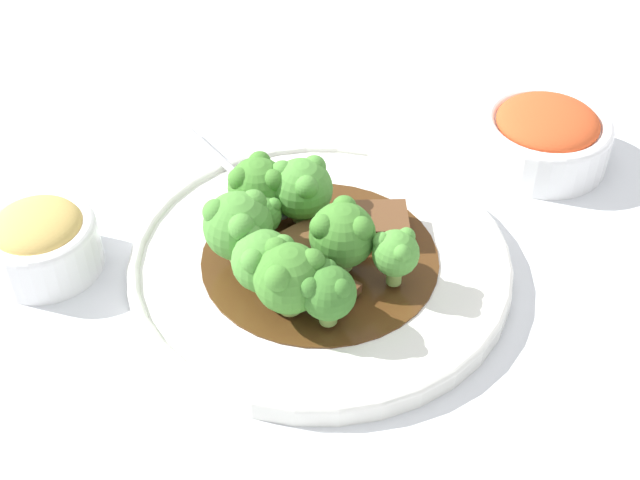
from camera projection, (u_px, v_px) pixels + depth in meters
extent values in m
plane|color=silver|center=(320.00, 271.00, 0.71)|extent=(4.00, 4.00, 0.00)
cylinder|color=white|center=(320.00, 265.00, 0.71)|extent=(0.30, 0.30, 0.01)
torus|color=white|center=(320.00, 259.00, 0.70)|extent=(0.30, 0.30, 0.01)
cylinder|color=#4C2D14|center=(320.00, 258.00, 0.70)|extent=(0.19, 0.19, 0.00)
cube|color=brown|center=(371.00, 222.00, 0.72)|extent=(0.06, 0.04, 0.01)
cube|color=#56331E|center=(319.00, 286.00, 0.67)|extent=(0.06, 0.05, 0.01)
cube|color=brown|center=(306.00, 242.00, 0.70)|extent=(0.08, 0.06, 0.01)
cylinder|color=#7FA84C|center=(262.00, 231.00, 0.71)|extent=(0.01, 0.01, 0.01)
sphere|color=#4C8E38|center=(261.00, 215.00, 0.70)|extent=(0.03, 0.03, 0.03)
sphere|color=#4C8E38|center=(273.00, 205.00, 0.70)|extent=(0.01, 0.01, 0.01)
sphere|color=#4C8E38|center=(253.00, 199.00, 0.70)|extent=(0.01, 0.01, 0.01)
sphere|color=#4C8E38|center=(254.00, 214.00, 0.69)|extent=(0.01, 0.01, 0.01)
cylinder|color=#8EB756|center=(302.00, 212.00, 0.73)|extent=(0.02, 0.02, 0.01)
sphere|color=#4C8E38|center=(302.00, 189.00, 0.71)|extent=(0.05, 0.05, 0.05)
sphere|color=#4C8E38|center=(315.00, 167.00, 0.71)|extent=(0.02, 0.02, 0.02)
sphere|color=#4C8E38|center=(282.00, 172.00, 0.71)|extent=(0.02, 0.02, 0.02)
sphere|color=#4C8E38|center=(306.00, 187.00, 0.69)|extent=(0.02, 0.02, 0.02)
cylinder|color=#8EB756|center=(342.00, 259.00, 0.68)|extent=(0.02, 0.02, 0.01)
sphere|color=#427F2D|center=(342.00, 235.00, 0.67)|extent=(0.05, 0.05, 0.05)
sphere|color=#427F2D|center=(344.00, 207.00, 0.67)|extent=(0.02, 0.02, 0.02)
sphere|color=#427F2D|center=(323.00, 227.00, 0.65)|extent=(0.02, 0.02, 0.02)
sphere|color=#427F2D|center=(361.00, 229.00, 0.65)|extent=(0.02, 0.02, 0.02)
cylinder|color=#8EB756|center=(290.00, 303.00, 0.65)|extent=(0.02, 0.02, 0.01)
sphere|color=#427F2D|center=(289.00, 278.00, 0.63)|extent=(0.05, 0.05, 0.05)
sphere|color=#427F2D|center=(276.00, 251.00, 0.64)|extent=(0.02, 0.02, 0.02)
sphere|color=#427F2D|center=(278.00, 278.00, 0.61)|extent=(0.02, 0.02, 0.02)
sphere|color=#427F2D|center=(312.00, 262.00, 0.63)|extent=(0.02, 0.02, 0.02)
cylinder|color=#7FA84C|center=(394.00, 274.00, 0.67)|extent=(0.01, 0.01, 0.02)
sphere|color=#4C8E38|center=(396.00, 253.00, 0.66)|extent=(0.04, 0.04, 0.04)
sphere|color=#4C8E38|center=(382.00, 241.00, 0.65)|extent=(0.01, 0.01, 0.01)
sphere|color=#4C8E38|center=(402.00, 253.00, 0.64)|extent=(0.01, 0.01, 0.01)
sphere|color=#4C8E38|center=(406.00, 236.00, 0.66)|extent=(0.01, 0.01, 0.01)
cylinder|color=#7FA84C|center=(325.00, 314.00, 0.64)|extent=(0.01, 0.01, 0.01)
sphere|color=#387028|center=(325.00, 293.00, 0.63)|extent=(0.04, 0.04, 0.04)
sphere|color=#387028|center=(309.00, 287.00, 0.62)|extent=(0.02, 0.02, 0.02)
sphere|color=#387028|center=(340.00, 289.00, 0.61)|extent=(0.02, 0.02, 0.02)
sphere|color=#387028|center=(327.00, 269.00, 0.63)|extent=(0.02, 0.02, 0.02)
cylinder|color=#7FA84C|center=(265.00, 284.00, 0.67)|extent=(0.02, 0.02, 0.01)
sphere|color=#4C8E38|center=(263.00, 261.00, 0.65)|extent=(0.05, 0.05, 0.05)
sphere|color=#4C8E38|center=(253.00, 261.00, 0.63)|extent=(0.02, 0.02, 0.02)
sphere|color=#4C8E38|center=(283.00, 247.00, 0.64)|extent=(0.02, 0.02, 0.02)
sphere|color=#4C8E38|center=(252.00, 237.00, 0.65)|extent=(0.02, 0.02, 0.02)
cylinder|color=#8EB756|center=(240.00, 254.00, 0.69)|extent=(0.02, 0.02, 0.01)
sphere|color=#4C8E38|center=(238.00, 228.00, 0.67)|extent=(0.05, 0.05, 0.05)
sphere|color=#4C8E38|center=(242.00, 227.00, 0.65)|extent=(0.02, 0.02, 0.02)
sphere|color=#4C8E38|center=(253.00, 203.00, 0.67)|extent=(0.02, 0.02, 0.02)
sphere|color=#4C8E38|center=(216.00, 209.00, 0.66)|extent=(0.02, 0.02, 0.02)
cylinder|color=#8EB756|center=(259.00, 210.00, 0.73)|extent=(0.02, 0.02, 0.01)
sphere|color=#427F2D|center=(258.00, 187.00, 0.71)|extent=(0.05, 0.05, 0.05)
sphere|color=#427F2D|center=(273.00, 181.00, 0.70)|extent=(0.02, 0.02, 0.02)
sphere|color=#427F2D|center=(260.00, 162.00, 0.72)|extent=(0.02, 0.02, 0.02)
sphere|color=#427F2D|center=(239.00, 179.00, 0.70)|extent=(0.02, 0.02, 0.02)
ellipsoid|color=#B7B7BC|center=(266.00, 198.00, 0.74)|extent=(0.07, 0.07, 0.01)
cylinder|color=#B7B7BC|center=(206.00, 147.00, 0.80)|extent=(0.08, 0.12, 0.01)
cylinder|color=white|center=(541.00, 157.00, 0.82)|extent=(0.06, 0.06, 0.01)
cylinder|color=white|center=(544.00, 143.00, 0.81)|extent=(0.12, 0.12, 0.04)
torus|color=white|center=(547.00, 125.00, 0.80)|extent=(0.12, 0.12, 0.01)
ellipsoid|color=#D14C23|center=(548.00, 122.00, 0.79)|extent=(0.09, 0.09, 0.03)
cylinder|color=white|center=(48.00, 263.00, 0.72)|extent=(0.05, 0.05, 0.01)
cylinder|color=white|center=(43.00, 248.00, 0.70)|extent=(0.09, 0.09, 0.04)
torus|color=white|center=(38.00, 229.00, 0.69)|extent=(0.09, 0.09, 0.01)
ellipsoid|color=tan|center=(37.00, 227.00, 0.69)|extent=(0.07, 0.07, 0.03)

